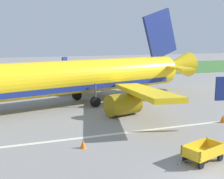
% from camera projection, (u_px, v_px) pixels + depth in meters
% --- Properties ---
extents(grass_strip, '(220.00, 28.00, 0.06)m').
position_uv_depth(grass_strip, '(52.00, 71.00, 65.71)').
color(grass_strip, '#3D7033').
rests_on(grass_strip, ground).
extents(apron_stripe, '(120.00, 0.36, 0.01)m').
position_uv_depth(apron_stripe, '(136.00, 131.00, 23.29)').
color(apron_stripe, silver).
rests_on(apron_stripe, ground).
extents(airplane, '(37.27, 30.18, 11.34)m').
position_uv_depth(airplane, '(74.00, 78.00, 32.16)').
color(airplane, yellow).
rests_on(airplane, ground).
extents(baggage_cart_second_in_row, '(3.61, 2.06, 1.07)m').
position_uv_depth(baggage_cart_second_in_row, '(203.00, 152.00, 17.53)').
color(baggage_cart_second_in_row, gold).
rests_on(baggage_cart_second_in_row, ground).
extents(traffic_cone_near_plane, '(0.43, 0.43, 0.57)m').
position_uv_depth(traffic_cone_near_plane, '(83.00, 144.00, 19.75)').
color(traffic_cone_near_plane, orange).
rests_on(traffic_cone_near_plane, ground).
extents(traffic_cone_mid_apron, '(0.53, 0.53, 0.70)m').
position_uv_depth(traffic_cone_mid_apron, '(223.00, 118.00, 25.79)').
color(traffic_cone_mid_apron, orange).
rests_on(traffic_cone_mid_apron, ground).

